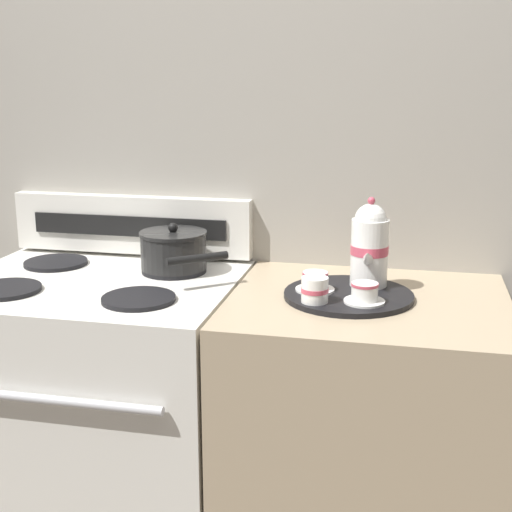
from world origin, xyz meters
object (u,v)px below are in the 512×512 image
saucepan (174,250)px  creamer_jug (315,290)px  teacup_left (365,293)px  teapot (370,245)px  stove (103,430)px  teacup_right (315,282)px  serving_tray (348,295)px

saucepan → creamer_jug: bearing=-27.7°
creamer_jug → teacup_left: bearing=10.4°
teapot → stove: bearing=-174.1°
saucepan → teacup_left: (0.57, -0.21, -0.03)m
teacup_left → teacup_right: bearing=151.8°
serving_tray → creamer_jug: bearing=-128.4°
teacup_left → saucepan: bearing=159.6°
stove → teapot: bearing=5.9°
serving_tray → teacup_left: bearing=-58.3°
teacup_left → teacup_right: 0.15m
creamer_jug → stove: bearing=171.5°
serving_tray → stove: bearing=-179.9°
teacup_right → saucepan: bearing=162.1°
stove → teacup_right: size_ratio=9.16×
saucepan → serving_tray: bearing=-14.8°
stove → teacup_left: (0.76, -0.07, 0.50)m
saucepan → teapot: bearing=-6.1°
saucepan → teacup_right: saucepan is taller
teacup_right → stove: bearing=179.9°
teacup_right → serving_tray: bearing=1.4°
saucepan → teapot: (0.56, -0.06, 0.06)m
serving_tray → teapot: (0.04, 0.08, 0.12)m
stove → teapot: teapot is taller
stove → creamer_jug: size_ratio=13.58×
stove → creamer_jug: creamer_jug is taller
teapot → teacup_left: size_ratio=2.34×
saucepan → teacup_right: size_ratio=2.97×
teapot → serving_tray: bearing=-120.2°
saucepan → stove: bearing=-144.2°
serving_tray → teacup_right: size_ratio=3.28×
stove → saucepan: 0.58m
serving_tray → teapot: bearing=59.8°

